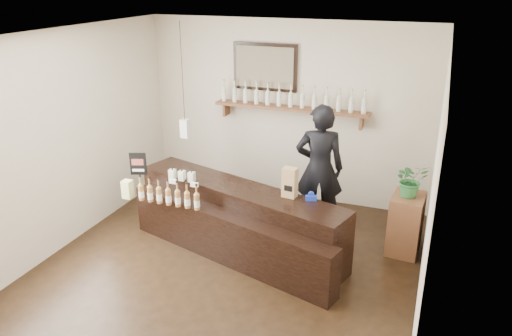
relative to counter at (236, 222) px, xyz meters
The scene contains 10 objects.
ground 0.71m from the counter, 83.01° to the right, with size 5.00×5.00×0.00m, color black.
room_shell 1.43m from the counter, 83.01° to the right, with size 5.00×5.00×5.00m.
back_wall_decor 2.24m from the counter, 92.30° to the left, with size 2.66×0.96×1.69m.
counter is the anchor object (origin of this frame).
promo_sign 1.55m from the counter, behind, with size 0.22×0.09×0.31m.
paper_bag 0.95m from the counter, ahead, with size 0.18×0.15×0.37m.
tape_dispenser 1.10m from the counter, ahead, with size 0.15×0.09×0.12m.
side_cabinet 2.20m from the counter, 19.76° to the left, with size 0.43×0.57×0.78m.
potted_plant 2.28m from the counter, 19.76° to the left, with size 0.40×0.35×0.44m, color #2D7037.
shopkeeper 1.43m from the counter, 48.55° to the left, with size 0.75×0.49×2.05m, color black.
Camera 1 is at (2.21, -4.72, 3.40)m, focal length 35.00 mm.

